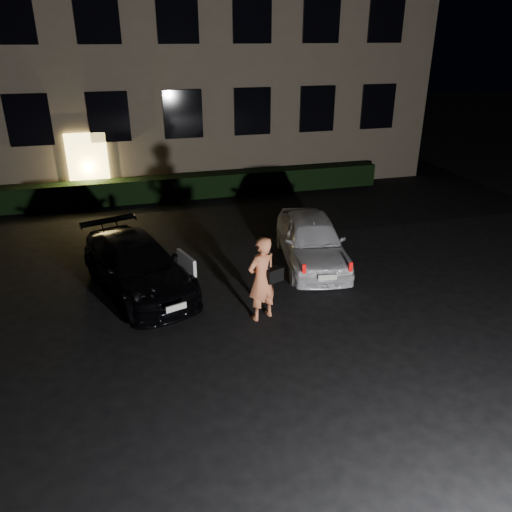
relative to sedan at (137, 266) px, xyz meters
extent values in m
plane|color=black|center=(2.25, -3.45, -0.62)|extent=(80.00, 80.00, 0.00)
cube|color=#6A5E4C|center=(2.25, 11.55, 5.38)|extent=(20.00, 8.00, 12.00)
cube|color=#FFD366|center=(-1.25, 7.49, 0.63)|extent=(1.40, 0.10, 2.50)
cube|color=black|center=(-2.95, 7.49, 2.38)|extent=(1.40, 0.10, 1.70)
cube|color=black|center=(-0.35, 7.49, 2.38)|extent=(1.40, 0.10, 1.70)
cube|color=black|center=(2.25, 7.49, 2.38)|extent=(1.40, 0.10, 1.70)
cube|color=black|center=(4.85, 7.49, 2.38)|extent=(1.40, 0.10, 1.70)
cube|color=black|center=(7.45, 7.49, 2.38)|extent=(1.40, 0.10, 1.70)
cube|color=black|center=(10.05, 7.49, 2.38)|extent=(1.40, 0.10, 1.70)
cube|color=black|center=(-2.95, 7.49, 5.58)|extent=(1.40, 0.10, 1.70)
cube|color=black|center=(-0.35, 7.49, 5.58)|extent=(1.40, 0.10, 1.70)
cube|color=black|center=(2.25, 7.49, 5.58)|extent=(1.40, 0.10, 1.70)
cube|color=black|center=(4.85, 7.49, 5.58)|extent=(1.40, 0.10, 1.70)
cube|color=black|center=(7.45, 7.49, 5.58)|extent=(1.40, 0.10, 1.70)
cube|color=black|center=(10.05, 7.49, 5.58)|extent=(1.40, 0.10, 1.70)
cube|color=black|center=(2.25, 7.05, -0.19)|extent=(15.00, 0.70, 0.85)
imported|color=black|center=(0.00, 0.00, 0.00)|extent=(2.93, 4.58, 1.24)
cube|color=white|center=(1.12, -0.47, 0.15)|extent=(0.34, 0.87, 0.41)
cube|color=silver|center=(0.66, -2.10, -0.08)|extent=(0.44, 0.17, 0.14)
imported|color=white|center=(4.56, 0.30, 0.04)|extent=(2.19, 4.08, 1.32)
cube|color=red|center=(3.70, -1.42, 0.10)|extent=(0.09, 0.06, 0.22)
cube|color=red|center=(4.79, -1.61, 0.10)|extent=(0.09, 0.06, 0.22)
cube|color=silver|center=(4.24, -1.57, -0.12)|extent=(0.44, 0.11, 0.13)
imported|color=#EA7F50|center=(2.49, -2.09, 0.33)|extent=(0.81, 0.68, 1.90)
cube|color=black|center=(2.76, -2.12, 0.40)|extent=(0.42, 0.30, 0.30)
cube|color=black|center=(2.63, -2.13, 0.83)|extent=(0.06, 0.07, 0.59)
camera|label=1|loc=(-0.11, -11.13, 5.06)|focal=35.00mm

